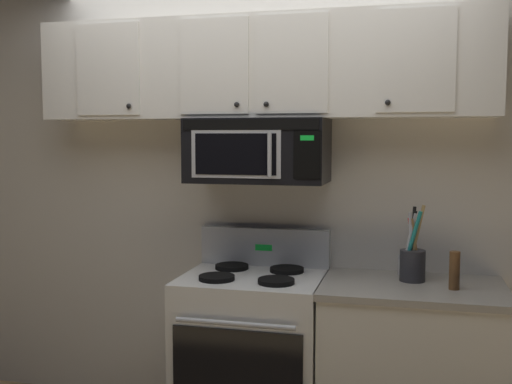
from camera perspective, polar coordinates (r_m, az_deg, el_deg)
back_wall at (r=3.63m, az=1.16°, el=0.41°), size 5.20×0.10×2.70m
stove_range at (r=3.47m, az=-0.28°, el=-14.77°), size 0.76×0.69×1.12m
over_range_microwave at (r=3.37m, az=0.21°, el=3.89°), size 0.76×0.43×0.35m
upper_cabinets at (r=3.42m, az=0.34°, el=11.44°), size 2.50×0.36×0.55m
counter_segment at (r=3.38m, az=14.22°, el=-15.76°), size 0.93×0.65×0.90m
utensil_crock_charcoal at (r=3.31m, az=14.39°, el=-6.21°), size 0.13×0.13×0.40m
salt_shaker at (r=3.46m, az=13.48°, el=-6.64°), size 0.05×0.05×0.10m
pepper_mill at (r=3.18m, az=18.02°, el=-6.98°), size 0.05×0.05×0.19m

